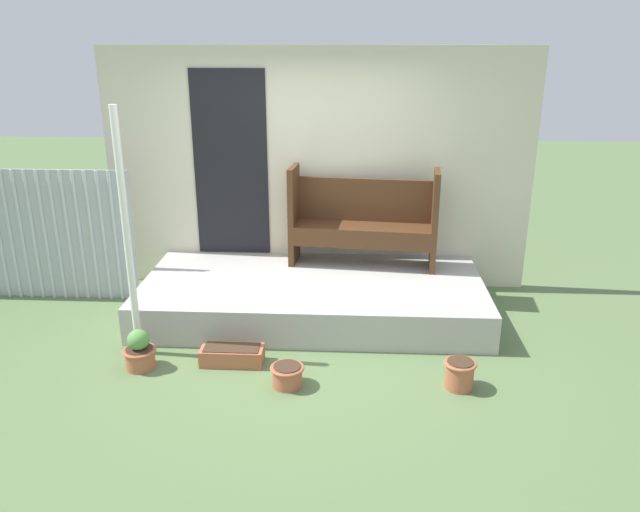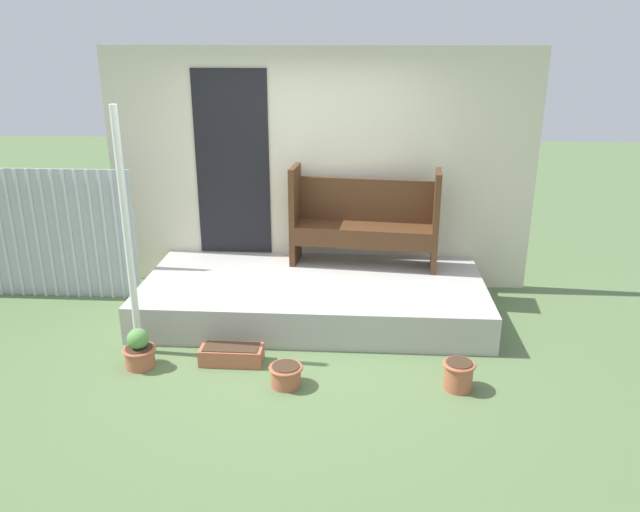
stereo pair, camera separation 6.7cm
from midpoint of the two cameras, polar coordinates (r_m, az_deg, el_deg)
The scene contains 10 objects.
ground_plane at distance 5.72m, azimuth -3.17°, elevation -8.59°, with size 24.00×24.00×0.00m, color #5B7547.
porch_slab at distance 6.35m, azimuth -0.95°, elevation -3.74°, with size 3.41×1.63×0.36m.
house_wall at distance 6.82m, azimuth -0.85°, elevation 7.81°, with size 4.61×0.08×2.60m.
fence_corrugated at distance 7.36m, azimuth -26.63°, elevation 1.76°, with size 2.63×0.05×1.40m.
support_post at distance 5.50m, azimuth -17.57°, elevation 1.67°, with size 0.06×0.06×2.18m.
bench at distance 6.59m, azimuth 3.69°, elevation 3.60°, with size 1.57×0.55×1.04m.
flower_pot_left at distance 5.58m, azimuth -16.51°, elevation -8.38°, with size 0.29×0.29×0.35m.
flower_pot_middle at distance 5.14m, azimuth -3.39°, elevation -10.77°, with size 0.28×0.28×0.18m.
flower_pot_right at distance 5.21m, azimuth 12.28°, elevation -10.42°, with size 0.26×0.26×0.24m.
planter_box_rect at distance 5.52m, azimuth -8.38°, elevation -8.96°, with size 0.54×0.23×0.16m.
Camera 1 is at (0.55, -5.00, 2.70)m, focal length 35.00 mm.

